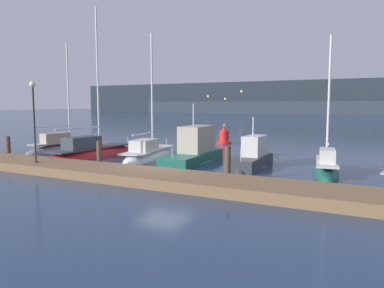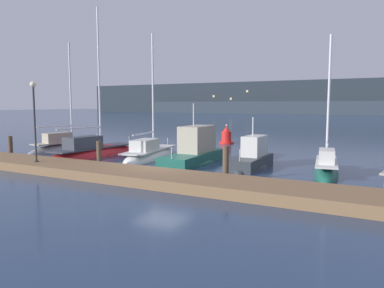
{
  "view_description": "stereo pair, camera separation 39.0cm",
  "coord_description": "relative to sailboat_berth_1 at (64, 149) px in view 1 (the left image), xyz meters",
  "views": [
    {
      "loc": [
        10.19,
        -16.2,
        3.54
      ],
      "look_at": [
        0.0,
        3.23,
        1.2
      ],
      "focal_mm": 35.0,
      "sensor_mm": 36.0,
      "label": 1
    },
    {
      "loc": [
        10.54,
        -16.02,
        3.54
      ],
      "look_at": [
        0.0,
        3.23,
        1.2
      ],
      "focal_mm": 35.0,
      "sensor_mm": 36.0,
      "label": 2
    }
  ],
  "objects": [
    {
      "name": "dock",
      "position": [
        11.4,
        -6.26,
        0.05
      ],
      "size": [
        31.37,
        2.8,
        0.45
      ],
      "primitive_type": "cube",
      "color": "brown",
      "rests_on": "ground"
    },
    {
      "name": "mooring_pile_1",
      "position": [
        7.6,
        -4.61,
        0.59
      ],
      "size": [
        0.28,
        0.28,
        1.52
      ],
      "primitive_type": "cylinder",
      "color": "#4C3D2D",
      "rests_on": "ground"
    },
    {
      "name": "channel_buoy",
      "position": [
        8.47,
        10.99,
        0.45
      ],
      "size": [
        1.32,
        1.32,
        1.73
      ],
      "color": "red",
      "rests_on": "ground"
    },
    {
      "name": "dock_lamppost",
      "position": [
        5.05,
        -6.69,
        3.12
      ],
      "size": [
        0.32,
        0.32,
        4.29
      ],
      "color": "#2D2D33",
      "rests_on": "dock"
    },
    {
      "name": "motorboat_berth_5",
      "position": [
        14.98,
        -0.41,
        0.14
      ],
      "size": [
        1.46,
        4.58,
        3.34
      ],
      "color": "#2D3338",
      "rests_on": "ground"
    },
    {
      "name": "sailboat_berth_2",
      "position": [
        3.93,
        -1.22,
        -0.03
      ],
      "size": [
        2.11,
        8.04,
        10.76
      ],
      "color": "red",
      "rests_on": "ground"
    },
    {
      "name": "sailboat_berth_6",
      "position": [
        18.96,
        -0.72,
        -0.01
      ],
      "size": [
        1.99,
        5.23,
        7.56
      ],
      "color": "#195647",
      "rests_on": "ground"
    },
    {
      "name": "sailboat_berth_1",
      "position": [
        0.0,
        0.0,
        0.0
      ],
      "size": [
        2.29,
        6.45,
        8.75
      ],
      "color": "gray",
      "rests_on": "ground"
    },
    {
      "name": "motorboat_berth_4",
      "position": [
        11.26,
        -0.39,
        0.27
      ],
      "size": [
        2.25,
        6.3,
        4.06
      ],
      "color": "#195647",
      "rests_on": "ground"
    },
    {
      "name": "mooring_pile_0",
      "position": [
        -0.01,
        -4.61,
        0.57
      ],
      "size": [
        0.28,
        0.28,
        1.48
      ],
      "primitive_type": "cylinder",
      "color": "#4C3D2D",
      "rests_on": "ground"
    },
    {
      "name": "mooring_pile_2",
      "position": [
        15.2,
        -4.61,
        0.65
      ],
      "size": [
        0.28,
        0.28,
        1.65
      ],
      "primitive_type": "cylinder",
      "color": "#4C3D2D",
      "rests_on": "ground"
    },
    {
      "name": "sailboat_berth_3",
      "position": [
        7.77,
        -0.03,
        -0.05
      ],
      "size": [
        3.12,
        7.06,
        8.87
      ],
      "color": "white",
      "rests_on": "ground"
    },
    {
      "name": "ground_plane",
      "position": [
        11.4,
        -4.09,
        -0.17
      ],
      "size": [
        400.0,
        400.0,
        0.0
      ],
      "primitive_type": "plane",
      "color": "navy"
    },
    {
      "name": "hillside_backdrop",
      "position": [
        10.29,
        127.25,
        5.55
      ],
      "size": [
        240.0,
        23.0,
        12.38
      ],
      "color": "#232B33",
      "rests_on": "ground"
    }
  ]
}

